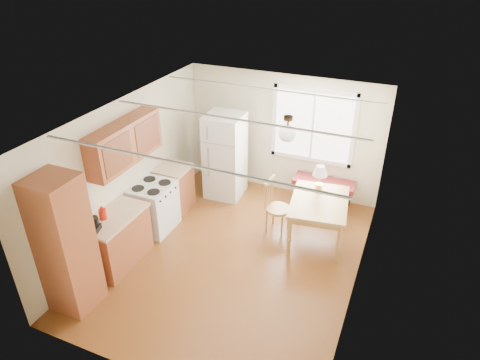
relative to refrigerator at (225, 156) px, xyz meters
The scene contains 11 objects.
room_shell 2.13m from the refrigerator, 61.47° to the right, with size 4.60×5.60×2.62m.
kitchen_run 2.58m from the refrigerator, 106.13° to the right, with size 0.65×3.40×2.20m.
window_unit 1.85m from the refrigerator, 21.62° to the left, with size 1.64×0.05×1.51m.
pendant_light 2.61m from the refrigerator, 40.25° to the right, with size 0.26×0.26×0.40m.
refrigerator is the anchor object (origin of this frame).
bench 2.06m from the refrigerator, 10.39° to the left, with size 1.21×0.45×0.56m.
dining_table 2.30m from the refrigerator, 20.15° to the right, with size 1.12×1.39×0.79m.
chair 1.59m from the refrigerator, 31.48° to the right, with size 0.46×0.45×1.02m.
table_lamp 2.09m from the refrigerator, 11.32° to the right, with size 0.27×0.27×0.46m.
coffee_maker 3.24m from the refrigerator, 102.84° to the right, with size 0.25×0.30×0.39m.
kettle 2.91m from the refrigerator, 105.78° to the right, with size 0.12×0.12×0.23m.
Camera 1 is at (2.33, -5.20, 4.69)m, focal length 32.00 mm.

